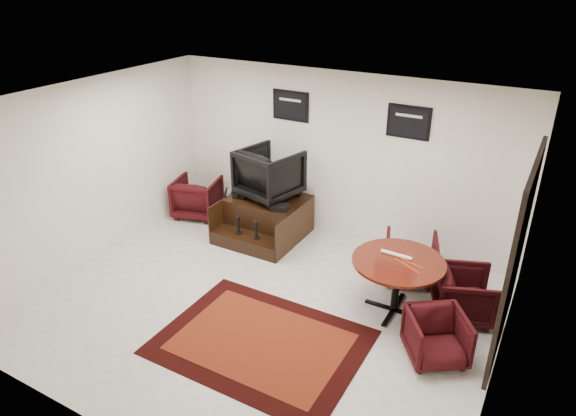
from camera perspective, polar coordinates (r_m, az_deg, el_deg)
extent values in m
plane|color=beige|center=(7.19, -3.11, -10.95)|extent=(6.00, 6.00, 0.00)
cube|color=white|center=(8.50, 5.70, 5.64)|extent=(6.00, 0.02, 2.80)
cube|color=white|center=(4.86, -19.73, -12.28)|extent=(6.00, 0.02, 2.80)
cube|color=white|center=(8.35, -21.11, 3.63)|extent=(0.02, 5.00, 2.80)
cube|color=white|center=(5.63, 23.58, -7.43)|extent=(0.02, 5.00, 2.80)
cube|color=white|center=(5.97, -3.74, 11.25)|extent=(6.00, 5.00, 0.02)
cube|color=black|center=(6.29, 24.00, -5.02)|extent=(0.05, 1.90, 2.30)
cube|color=black|center=(6.29, 23.92, -5.00)|extent=(0.02, 1.72, 2.12)
cube|color=black|center=(6.29, 23.96, -5.01)|extent=(0.03, 0.05, 2.12)
cube|color=black|center=(8.64, 0.30, 11.30)|extent=(0.66, 0.03, 0.50)
cube|color=black|center=(8.63, 0.24, 11.27)|extent=(0.58, 0.01, 0.42)
cube|color=silver|center=(8.60, 0.23, 11.91)|extent=(0.40, 0.00, 0.04)
cube|color=black|center=(7.90, 13.26, 9.28)|extent=(0.66, 0.03, 0.50)
cube|color=black|center=(7.89, 13.22, 9.25)|extent=(0.58, 0.01, 0.42)
cube|color=silver|center=(7.86, 13.29, 9.94)|extent=(0.40, 0.00, 0.04)
cube|color=black|center=(6.61, -3.00, -14.64)|extent=(2.49, 1.87, 0.01)
cube|color=#591C0C|center=(6.61, -3.00, -14.60)|extent=(2.04, 1.42, 0.01)
cube|color=black|center=(8.89, -2.18, -0.79)|extent=(1.29, 0.95, 0.67)
cube|color=black|center=(8.49, -4.49, -3.82)|extent=(1.29, 0.38, 0.24)
cube|color=black|center=(9.07, -6.26, -0.38)|extent=(0.02, 1.34, 0.67)
cube|color=black|center=(8.46, 0.86, -2.22)|extent=(0.02, 1.34, 0.67)
cylinder|color=black|center=(8.52, -5.49, -2.78)|extent=(0.11, 0.11, 0.02)
cylinder|color=black|center=(8.46, -5.52, -2.01)|extent=(0.04, 0.04, 0.24)
sphere|color=black|center=(8.39, -5.57, -1.07)|extent=(0.07, 0.07, 0.07)
cylinder|color=black|center=(8.35, -3.54, -3.34)|extent=(0.11, 0.11, 0.02)
cylinder|color=black|center=(8.29, -3.56, -2.55)|extent=(0.04, 0.04, 0.24)
sphere|color=black|center=(8.22, -3.59, -1.59)|extent=(0.07, 0.07, 0.07)
imported|color=black|center=(8.61, -2.09, 4.13)|extent=(1.08, 1.04, 0.93)
cube|color=black|center=(8.83, -5.64, 1.64)|extent=(0.16, 0.28, 0.10)
cube|color=black|center=(8.79, -4.90, 1.56)|extent=(0.16, 0.28, 0.10)
cube|color=black|center=(8.28, -0.92, 0.08)|extent=(0.31, 0.25, 0.09)
imported|color=black|center=(9.64, -10.05, 1.41)|extent=(0.94, 0.91, 0.80)
cylinder|color=#3F1109|center=(6.84, 12.19, -5.86)|extent=(1.21, 1.21, 0.04)
cylinder|color=black|center=(7.03, 11.91, -8.46)|extent=(0.10, 0.10, 0.71)
cube|color=black|center=(7.25, 11.64, -10.98)|extent=(0.81, 0.06, 0.03)
cube|color=black|center=(7.25, 11.64, -10.98)|extent=(0.06, 0.81, 0.03)
imported|color=black|center=(7.79, 13.45, -5.23)|extent=(0.91, 0.88, 0.76)
imported|color=black|center=(7.19, 19.06, -8.86)|extent=(0.89, 0.91, 0.74)
imported|color=black|center=(6.42, 16.21, -13.40)|extent=(0.88, 0.87, 0.67)
cylinder|color=white|center=(6.90, 11.95, -5.11)|extent=(0.42, 0.06, 0.05)
cylinder|color=#E1500C|center=(6.73, 13.09, -6.27)|extent=(0.41, 0.22, 0.01)
cylinder|color=#E1500C|center=(6.81, 13.34, -5.88)|extent=(0.43, 0.16, 0.01)
cylinder|color=#4C1933|center=(6.66, 10.18, -6.36)|extent=(0.10, 0.01, 0.01)
cylinder|color=#4C1933|center=(6.64, 10.67, -6.48)|extent=(0.10, 0.01, 0.01)
cylinder|color=#4C1933|center=(6.63, 11.16, -6.61)|extent=(0.10, 0.01, 0.01)
cylinder|color=#4C1933|center=(6.61, 11.65, -6.73)|extent=(0.10, 0.01, 0.01)
cylinder|color=#4C1933|center=(6.60, 12.14, -6.85)|extent=(0.10, 0.01, 0.01)
cylinder|color=#4C1933|center=(6.59, 12.64, -6.98)|extent=(0.10, 0.01, 0.01)
cylinder|color=#4C1933|center=(6.58, 13.14, -7.10)|extent=(0.10, 0.01, 0.01)
cylinder|color=#4C1933|center=(6.56, 13.64, -7.22)|extent=(0.10, 0.01, 0.01)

